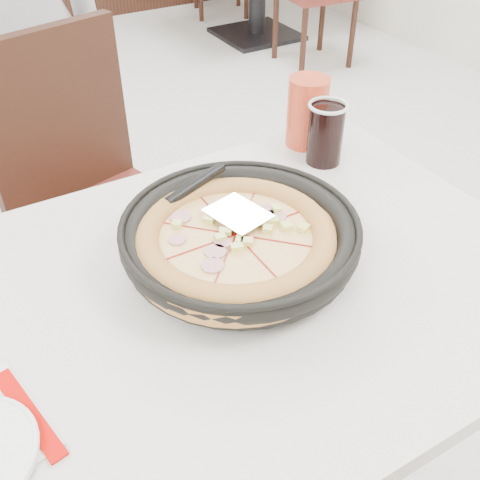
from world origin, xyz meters
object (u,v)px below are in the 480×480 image
cola_glass (325,135)px  pizza (236,245)px  pizza_pan (240,244)px  main_table (213,421)px  diner_person (25,36)px  chair_far (110,217)px  red_cup (307,112)px

cola_glass → pizza: bearing=-147.4°
pizza_pan → cola_glass: cola_glass is taller
pizza → pizza_pan: bearing=45.1°
main_table → diner_person: size_ratio=0.73×
main_table → pizza_pan: (0.09, 0.03, 0.42)m
main_table → pizza: bearing=12.4°
chair_far → pizza_pan: 0.71m
diner_person → main_table: bearing=76.2°
red_cup → pizza_pan: bearing=-139.7°
main_table → red_cup: red_cup is taller
chair_far → main_table: bearing=72.1°
pizza_pan → cola_glass: size_ratio=3.02×
pizza → cola_glass: size_ratio=2.72×
cola_glass → pizza_pan: bearing=-148.3°
pizza_pan → cola_glass: (0.34, 0.21, 0.02)m
main_table → chair_far: chair_far is taller
chair_far → cola_glass: bearing=117.9°
pizza_pan → pizza: pizza is taller
diner_person → pizza: bearing=79.3°
main_table → cola_glass: cola_glass is taller
cola_glass → diner_person: size_ratio=0.08×
red_cup → main_table: bearing=-142.8°
pizza_pan → pizza: 0.03m
pizza_pan → diner_person: diner_person is taller
pizza → diner_person: size_ratio=0.22×
diner_person → chair_far: bearing=78.5°
chair_far → pizza_pan: size_ratio=2.42×
cola_glass → red_cup: size_ratio=0.81×
pizza → cola_glass: 0.42m
main_table → pizza_pan: pizza_pan is taller
pizza → chair_far: bearing=93.2°
main_table → pizza: size_ratio=3.39×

